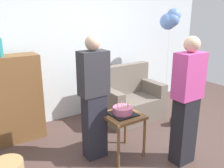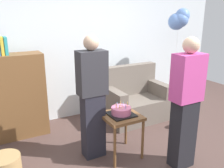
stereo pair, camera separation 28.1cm
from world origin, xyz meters
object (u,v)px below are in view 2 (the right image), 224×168
at_px(side_table, 121,121).
at_px(birthday_cake, 121,111).
at_px(person_blowing_candles, 92,98).
at_px(handbag, 181,122).
at_px(balloon_bunch, 179,19).
at_px(couch, 135,101).
at_px(bookshelf, 18,95).
at_px(wicker_basket, 6,168).
at_px(person_holding_cake, 186,104).

bearing_deg(side_table, birthday_cake, 11.13).
distance_m(person_blowing_candles, handbag, 1.79).
bearing_deg(balloon_bunch, couch, 179.12).
xyz_separation_m(bookshelf, wicker_basket, (-0.33, -1.04, -0.53)).
xyz_separation_m(person_blowing_candles, person_holding_cake, (0.88, -0.74, 0.00)).
distance_m(couch, handbag, 0.88).
distance_m(person_holding_cake, handbag, 1.30).
bearing_deg(birthday_cake, balloon_bunch, 27.23).
bearing_deg(bookshelf, person_holding_cake, -47.29).
bearing_deg(person_holding_cake, handbag, -114.21).
relative_size(couch, bookshelf, 0.69).
height_order(couch, person_holding_cake, person_holding_cake).
distance_m(bookshelf, person_blowing_candles, 1.33).
height_order(side_table, person_holding_cake, person_holding_cake).
height_order(bookshelf, person_blowing_candles, person_blowing_candles).
bearing_deg(person_blowing_candles, wicker_basket, 165.85).
relative_size(bookshelf, handbag, 5.72).
relative_size(bookshelf, person_blowing_candles, 0.98).
xyz_separation_m(side_table, person_holding_cake, (0.56, -0.56, 0.33)).
relative_size(side_table, balloon_bunch, 0.30).
bearing_deg(balloon_bunch, birthday_cake, -152.77).
height_order(handbag, balloon_bunch, balloon_bunch).
bearing_deg(wicker_basket, person_holding_cake, -20.84).
bearing_deg(balloon_bunch, bookshelf, 173.29).
height_order(bookshelf, balloon_bunch, balloon_bunch).
bearing_deg(person_holding_cake, bookshelf, -27.41).
relative_size(birthday_cake, person_holding_cake, 0.20).
bearing_deg(side_table, person_holding_cake, -45.21).
xyz_separation_m(person_blowing_candles, balloon_bunch, (2.08, 0.73, 0.92)).
relative_size(person_holding_cake, balloon_bunch, 0.83).
bearing_deg(wicker_basket, couch, 17.59).
height_order(side_table, handbag, side_table).
relative_size(couch, handbag, 3.93).
xyz_separation_m(couch, wicker_basket, (-2.27, -0.72, -0.19)).
distance_m(wicker_basket, handbag, 2.75).
xyz_separation_m(bookshelf, handbag, (2.41, -1.03, -0.58)).
relative_size(person_blowing_candles, wicker_basket, 4.53).
xyz_separation_m(side_table, birthday_cake, (0.00, 0.00, 0.14)).
bearing_deg(wicker_basket, handbag, 0.30).
height_order(side_table, balloon_bunch, balloon_bunch).
xyz_separation_m(bookshelf, person_blowing_candles, (0.78, -1.06, 0.16)).
distance_m(bookshelf, balloon_bunch, 3.07).
relative_size(side_table, person_blowing_candles, 0.36).
height_order(bookshelf, wicker_basket, bookshelf).
height_order(side_table, birthday_cake, birthday_cake).
bearing_deg(balloon_bunch, person_holding_cake, -129.23).
relative_size(couch, birthday_cake, 3.44).
relative_size(birthday_cake, wicker_basket, 0.89).
distance_m(bookshelf, birthday_cake, 1.66).
height_order(person_blowing_candles, wicker_basket, person_blowing_candles).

